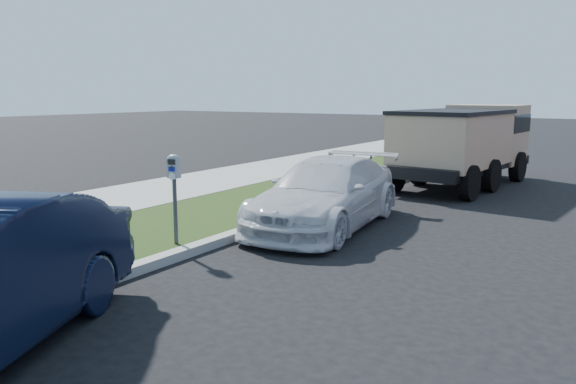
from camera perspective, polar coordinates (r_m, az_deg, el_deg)
The scene contains 5 objects.
ground at distance 8.11m, azimuth 4.55°, elevation -8.95°, with size 120.00×120.00×0.00m, color black.
streetside at distance 12.94m, azimuth -13.23°, elevation -1.70°, with size 6.12×50.00×0.15m.
parking_meter at distance 9.44m, azimuth -11.50°, elevation 1.27°, with size 0.23×0.18×1.50m.
white_wagon at distance 11.16m, azimuth 3.99°, elevation -0.11°, with size 1.90×4.67×1.36m, color silver.
dump_truck at distance 17.03m, azimuth 17.58°, elevation 4.98°, with size 2.79×6.01×2.28m.
Camera 1 is at (3.60, -6.77, 2.62)m, focal length 35.00 mm.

